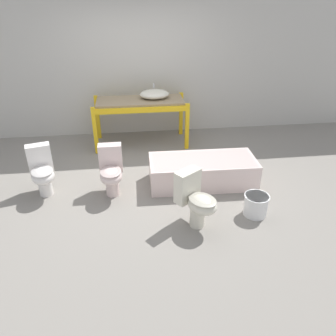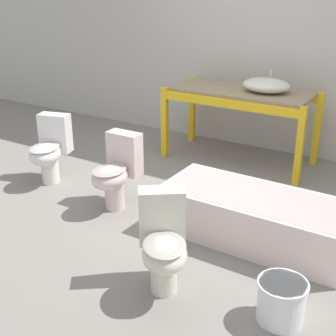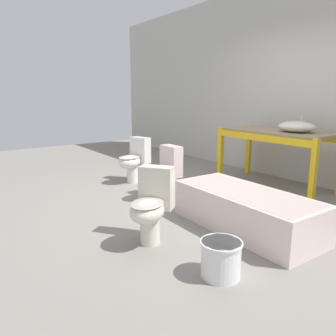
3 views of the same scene
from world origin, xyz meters
name	(u,v)px [view 1 (image 1 of 3)]	position (x,y,z in m)	size (l,w,h in m)	color
ground_plane	(145,177)	(0.00, 0.00, 0.00)	(12.00, 12.00, 0.00)	gray
warehouse_wall_rear	(136,52)	(0.00, 1.95, 1.60)	(10.80, 0.08, 3.20)	beige
shelving_rack	(140,107)	(0.02, 1.35, 0.73)	(1.72, 0.77, 0.86)	yellow
sink_basin	(154,94)	(0.29, 1.40, 0.94)	(0.54, 0.43, 0.24)	silver
bathtub_main	(202,170)	(0.86, -0.27, 0.23)	(1.61, 0.72, 0.41)	silver
toilet_near	(42,171)	(-1.46, -0.27, 0.37)	(0.45, 0.59, 0.71)	white
toilet_far	(196,199)	(0.56, -1.25, 0.37)	(0.57, 0.61, 0.71)	silver
toilet_extra	(111,171)	(-0.49, -0.40, 0.37)	(0.33, 0.53, 0.71)	silver
bucket_white	(256,205)	(1.39, -1.14, 0.15)	(0.33, 0.33, 0.29)	white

